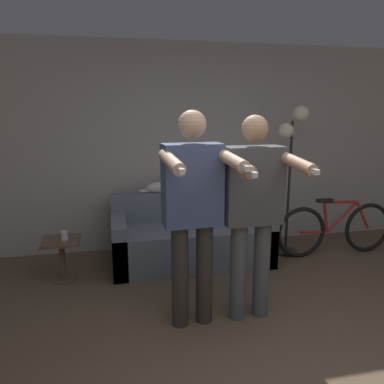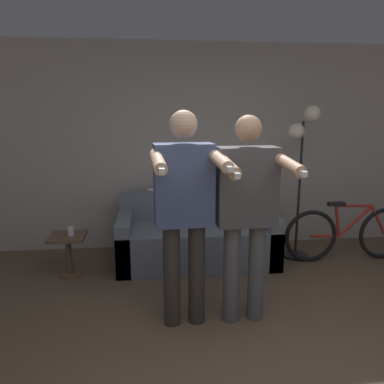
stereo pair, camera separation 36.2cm
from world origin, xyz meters
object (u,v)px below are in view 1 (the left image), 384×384
at_px(cat, 160,187).
at_px(side_table, 62,252).
at_px(person_left, 193,205).
at_px(bicycle, 335,229).
at_px(person_right, 253,205).
at_px(cup, 64,236).
at_px(floor_lamp, 292,144).
at_px(couch, 191,239).

height_order(cat, side_table, cat).
height_order(person_left, bicycle, person_left).
height_order(side_table, bicycle, bicycle).
height_order(person_right, cup, person_right).
bearing_deg(side_table, floor_lamp, 5.21).
height_order(cat, floor_lamp, floor_lamp).
distance_m(couch, cup, 1.43).
xyz_separation_m(couch, person_left, (-0.26, -1.33, 0.76)).
bearing_deg(bicycle, floor_lamp, 161.51).
distance_m(couch, person_right, 1.54).
bearing_deg(floor_lamp, person_right, -126.60).
height_order(floor_lamp, side_table, floor_lamp).
height_order(side_table, cup, cup).
bearing_deg(cup, bicycle, 1.48).
bearing_deg(bicycle, person_left, -150.58).
bearing_deg(couch, floor_lamp, 0.93).
xyz_separation_m(person_right, bicycle, (1.55, 1.16, -0.68)).
height_order(person_right, bicycle, person_right).
distance_m(person_left, cat, 1.66).
distance_m(cat, cup, 1.27).
relative_size(couch, person_left, 1.03).
relative_size(side_table, cup, 4.58).
xyz_separation_m(couch, side_table, (-1.44, -0.22, 0.04)).
relative_size(couch, person_right, 1.05).
bearing_deg(person_left, cup, 132.74).
bearing_deg(cat, bicycle, -12.95).
distance_m(person_right, cat, 1.75).
height_order(floor_lamp, cup, floor_lamp).
distance_m(side_table, cup, 0.19).
distance_m(floor_lamp, side_table, 2.90).
bearing_deg(couch, person_right, -79.50).
xyz_separation_m(couch, cat, (-0.32, 0.32, 0.58)).
bearing_deg(person_left, couch, 75.24).
bearing_deg(couch, cat, 134.57).
bearing_deg(person_right, side_table, 144.48).
relative_size(person_right, bicycle, 1.12).
bearing_deg(bicycle, cat, 167.05).
height_order(couch, cup, couch).
distance_m(cat, side_table, 1.36).
bearing_deg(side_table, cat, 26.04).
bearing_deg(cup, person_right, -33.37).
height_order(floor_lamp, bicycle, floor_lamp).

